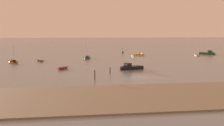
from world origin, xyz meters
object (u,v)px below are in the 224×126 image
motorboat_moored_0 (139,55)px  motorboat_moored_3 (129,68)px  rowboat_moored_5 (63,68)px  channel_buoy (123,52)px  sailboat_moored_0 (87,58)px  rowboat_moored_4 (197,55)px  rowboat_moored_1 (40,61)px  sailboat_moored_1 (13,62)px  motorboat_moored_2 (209,54)px  mooring_post_left (110,70)px  mooring_post_near (95,75)px

motorboat_moored_0 → motorboat_moored_3: size_ratio=0.83×
rowboat_moored_5 → channel_buoy: 56.19m
sailboat_moored_0 → channel_buoy: sailboat_moored_0 is taller
motorboat_moored_3 → rowboat_moored_4: (32.24, 35.60, -0.16)m
rowboat_moored_4 → rowboat_moored_5: (-46.71, -32.35, -0.01)m
motorboat_moored_0 → rowboat_moored_4: size_ratio=1.26×
rowboat_moored_1 → channel_buoy: bearing=-77.4°
rowboat_moored_4 → channel_buoy: channel_buoy is taller
motorboat_moored_3 → rowboat_moored_4: motorboat_moored_3 is taller
sailboat_moored_1 → motorboat_moored_3: sailboat_moored_1 is taller
sailboat_moored_1 → motorboat_moored_3: (27.51, -18.59, 0.10)m
sailboat_moored_0 → rowboat_moored_1: bearing=-47.2°
sailboat_moored_0 → sailboat_moored_1: 23.30m
sailboat_moored_1 → rowboat_moored_1: sailboat_moored_1 is taller
motorboat_moored_0 → channel_buoy: 15.21m
motorboat_moored_2 → sailboat_moored_1: (-67.02, -22.20, -0.12)m
rowboat_moored_5 → channel_buoy: size_ratio=1.72×
sailboat_moored_0 → sailboat_moored_1: size_ratio=1.06×
sailboat_moored_0 → rowboat_moored_1: sailboat_moored_0 is taller
motorboat_moored_3 → mooring_post_left: motorboat_moored_3 is taller
rowboat_moored_4 → motorboat_moored_0: bearing=86.3°
mooring_post_left → rowboat_moored_5: bearing=134.8°
sailboat_moored_0 → channel_buoy: (16.06, 24.89, 0.22)m
rowboat_moored_4 → mooring_post_left: mooring_post_left is taller
motorboat_moored_3 → mooring_post_near: (-9.01, -13.65, 0.52)m
sailboat_moored_1 → channel_buoy: size_ratio=2.30×
mooring_post_near → mooring_post_left: mooring_post_near is taller
motorboat_moored_0 → channel_buoy: size_ratio=2.22×
channel_buoy → mooring_post_near: 70.25m
sailboat_moored_0 → rowboat_moored_4: 39.56m
motorboat_moored_2 → rowboat_moored_4: 8.94m
sailboat_moored_0 → motorboat_moored_0: size_ratio=1.10×
sailboat_moored_0 → mooring_post_left: bearing=19.3°
rowboat_moored_4 → mooring_post_near: size_ratio=2.02×
mooring_post_near → channel_buoy: bearing=74.9°
motorboat_moored_0 → mooring_post_near: mooring_post_near is taller
rowboat_moored_1 → mooring_post_left: size_ratio=2.34×
sailboat_moored_0 → motorboat_moored_0: sailboat_moored_0 is taller
motorboat_moored_2 → motorboat_moored_3: 56.79m
motorboat_moored_2 → rowboat_moored_1: (-60.35, -18.38, -0.20)m
mooring_post_left → motorboat_moored_0: bearing=68.8°
motorboat_moored_3 → rowboat_moored_5: size_ratio=1.55×
mooring_post_near → mooring_post_left: size_ratio=1.33×
rowboat_moored_4 → motorboat_moored_2: bearing=-47.5°
rowboat_moored_5 → channel_buoy: bearing=-177.3°
sailboat_moored_1 → rowboat_moored_1: size_ratio=1.49×
mooring_post_left → channel_buoy: bearing=76.6°
rowboat_moored_4 → rowboat_moored_5: size_ratio=1.02×
sailboat_moored_1 → mooring_post_near: sailboat_moored_1 is taller
mooring_post_near → rowboat_moored_5: bearing=107.9°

